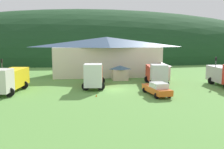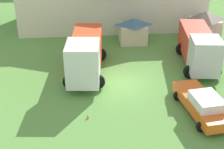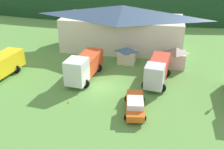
# 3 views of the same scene
# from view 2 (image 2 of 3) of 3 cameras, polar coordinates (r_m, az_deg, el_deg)

# --- Properties ---
(ground_plane) EXTENTS (200.00, 200.00, 0.00)m
(ground_plane) POSITION_cam_2_polar(r_m,az_deg,el_deg) (25.67, 1.88, -1.54)
(ground_plane) COLOR #5B9342
(play_shed_cream) EXTENTS (2.78, 2.20, 2.51)m
(play_shed_cream) POSITION_cam_2_polar(r_m,az_deg,el_deg) (32.61, 3.68, 7.59)
(play_shed_cream) COLOR beige
(play_shed_cream) RESTS_ON ground
(play_shed_pink) EXTENTS (2.94, 2.66, 3.02)m
(play_shed_pink) POSITION_cam_2_polar(r_m,az_deg,el_deg) (34.18, 15.59, 8.06)
(play_shed_pink) COLOR beige
(play_shed_pink) RESTS_ON ground
(heavy_rig_white) EXTENTS (3.63, 8.26, 3.59)m
(heavy_rig_white) POSITION_cam_2_polar(r_m,az_deg,el_deg) (26.30, -4.57, 3.65)
(heavy_rig_white) COLOR white
(heavy_rig_white) RESTS_ON ground
(tow_truck_silver) EXTENTS (3.54, 7.60, 3.33)m
(tow_truck_silver) POSITION_cam_2_polar(r_m,az_deg,el_deg) (28.58, 14.69, 4.67)
(tow_truck_silver) COLOR silver
(tow_truck_silver) RESTS_ON ground
(service_pickup_orange) EXTENTS (2.71, 5.57, 1.66)m
(service_pickup_orange) POSITION_cam_2_polar(r_m,az_deg,el_deg) (22.47, 15.22, -4.88)
(service_pickup_orange) COLOR orange
(service_pickup_orange) RESTS_ON ground
(traffic_cone_near_pickup) EXTENTS (0.36, 0.36, 0.57)m
(traffic_cone_near_pickup) POSITION_cam_2_polar(r_m,az_deg,el_deg) (21.83, -4.17, -7.54)
(traffic_cone_near_pickup) COLOR orange
(traffic_cone_near_pickup) RESTS_ON ground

